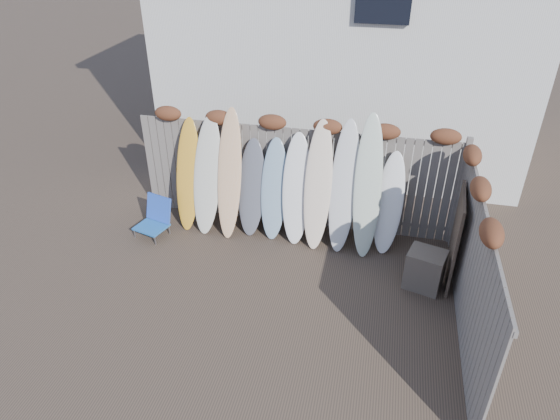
% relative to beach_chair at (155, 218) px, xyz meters
% --- Properties ---
extents(ground, '(80.00, 80.00, 0.00)m').
position_rel_beach_chair_xyz_m(ground, '(2.50, -1.46, -0.34)').
color(ground, '#493A2D').
extents(back_fence, '(6.05, 0.28, 2.24)m').
position_rel_beach_chair_xyz_m(back_fence, '(2.56, 0.94, 0.84)').
color(back_fence, slate).
rests_on(back_fence, ground).
extents(right_fence, '(0.28, 4.40, 2.24)m').
position_rel_beach_chair_xyz_m(right_fence, '(5.49, -1.20, 0.80)').
color(right_fence, slate).
rests_on(right_fence, ground).
extents(house, '(8.50, 5.50, 6.33)m').
position_rel_beach_chair_xyz_m(house, '(3.00, 5.04, 2.86)').
color(house, silver).
rests_on(house, ground).
extents(beach_chair, '(0.69, 0.71, 0.73)m').
position_rel_beach_chair_xyz_m(beach_chair, '(0.00, 0.00, 0.00)').
color(beach_chair, '#2469B6').
rests_on(beach_chair, ground).
extents(wooden_crate, '(0.69, 0.62, 0.67)m').
position_rel_beach_chair_xyz_m(wooden_crate, '(4.98, -0.50, -0.00)').
color(wooden_crate, '#483C36').
rests_on(wooden_crate, ground).
extents(lattice_panel, '(0.14, 1.08, 1.62)m').
position_rel_beach_chair_xyz_m(lattice_panel, '(5.39, -0.21, 0.47)').
color(lattice_panel, '#2F271D').
rests_on(lattice_panel, ground).
extents(surfboard_0, '(0.46, 0.74, 2.10)m').
position_rel_beach_chair_xyz_m(surfboard_0, '(0.53, 0.52, 0.71)').
color(surfboard_0, gold).
rests_on(surfboard_0, ground).
extents(surfboard_1, '(0.61, 0.81, 2.18)m').
position_rel_beach_chair_xyz_m(surfboard_1, '(0.93, 0.48, 0.75)').
color(surfboard_1, silver).
rests_on(surfboard_1, ground).
extents(surfboard_2, '(0.48, 0.84, 2.36)m').
position_rel_beach_chair_xyz_m(surfboard_2, '(1.38, 0.47, 0.84)').
color(surfboard_2, '#EBAA85').
rests_on(surfboard_2, ground).
extents(surfboard_3, '(0.51, 0.65, 1.80)m').
position_rel_beach_chair_xyz_m(surfboard_3, '(1.77, 0.56, 0.56)').
color(surfboard_3, '#565863').
rests_on(surfboard_3, ground).
extents(surfboard_4, '(0.51, 0.68, 1.86)m').
position_rel_beach_chair_xyz_m(surfboard_4, '(2.21, 0.54, 0.59)').
color(surfboard_4, '#819FB8').
rests_on(surfboard_4, ground).
extents(surfboard_5, '(0.58, 0.75, 2.00)m').
position_rel_beach_chair_xyz_m(surfboard_5, '(2.64, 0.50, 0.66)').
color(surfboard_5, white).
rests_on(surfboard_5, ground).
extents(surfboard_6, '(0.50, 0.81, 2.28)m').
position_rel_beach_chair_xyz_m(surfboard_6, '(3.03, 0.47, 0.80)').
color(surfboard_6, '#FAE1C7').
rests_on(surfboard_6, ground).
extents(surfboard_7, '(0.51, 0.83, 2.32)m').
position_rel_beach_chair_xyz_m(surfboard_7, '(3.49, 0.49, 0.82)').
color(surfboard_7, silver).
rests_on(surfboard_7, ground).
extents(surfboard_8, '(0.57, 0.90, 2.46)m').
position_rel_beach_chair_xyz_m(surfboard_8, '(3.91, 0.45, 0.89)').
color(surfboard_8, silver).
rests_on(surfboard_8, ground).
extents(surfboard_9, '(0.54, 0.69, 1.81)m').
position_rel_beach_chair_xyz_m(surfboard_9, '(4.31, 0.53, 0.57)').
color(surfboard_9, white).
rests_on(surfboard_9, ground).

